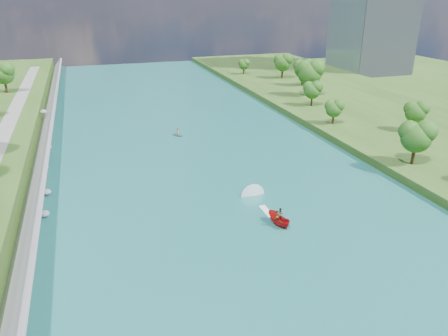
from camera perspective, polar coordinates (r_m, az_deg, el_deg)
name	(u,v)px	position (r m, az deg, el deg)	size (l,w,h in m)	color
ground	(252,234)	(54.52, 3.63, -8.60)	(260.00, 260.00, 0.00)	#2D5119
river_water	(207,174)	(71.44, -2.22, -0.73)	(55.00, 240.00, 0.10)	#1B695F
riprap_bank	(36,186)	(68.45, -23.38, -2.13)	(3.76, 236.00, 4.05)	slate
trees_east	(378,103)	(96.73, 19.48, 7.99)	(17.61, 139.30, 11.51)	#234713
motorboat	(273,214)	(57.76, 6.43, -5.97)	(3.60, 18.86, 2.18)	#B10E0F
raft	(178,134)	(90.38, -6.03, 4.43)	(2.80, 3.08, 1.56)	gray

